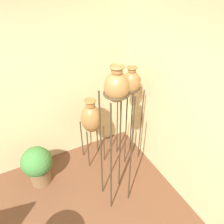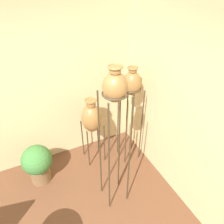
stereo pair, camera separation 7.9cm
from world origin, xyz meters
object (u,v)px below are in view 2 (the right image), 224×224
object	(u,v)px
vase_stand_tall	(115,95)
potted_plant	(38,163)
vase_stand_medium	(132,86)
vase_stand_short	(92,118)

from	to	relation	value
vase_stand_tall	potted_plant	xyz separation A→B (m)	(-0.90, 0.75, -1.33)
potted_plant	vase_stand_medium	bearing A→B (deg)	-4.88
vase_stand_medium	vase_stand_short	bearing A→B (deg)	160.14
vase_stand_tall	vase_stand_short	distance (m)	1.19
vase_stand_tall	vase_stand_medium	xyz separation A→B (m)	(0.58, 0.62, -0.34)
vase_stand_tall	potted_plant	bearing A→B (deg)	140.26
vase_stand_medium	vase_stand_short	xyz separation A→B (m)	(-0.56, 0.20, -0.52)
vase_stand_medium	vase_stand_short	size ratio (longest dim) A/B	1.41
potted_plant	vase_stand_tall	bearing A→B (deg)	-39.74
vase_stand_tall	vase_stand_short	world-z (taller)	vase_stand_tall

